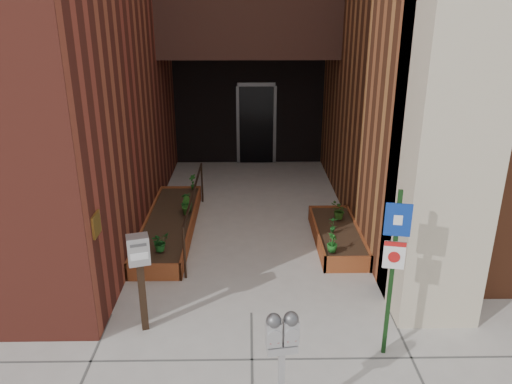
{
  "coord_description": "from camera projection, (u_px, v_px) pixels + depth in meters",
  "views": [
    {
      "loc": [
        -0.03,
        -6.06,
        4.16
      ],
      "look_at": [
        0.1,
        1.8,
        1.17
      ],
      "focal_mm": 35.0,
      "sensor_mm": 36.0,
      "label": 1
    }
  ],
  "objects": [
    {
      "name": "planter_right",
      "position": [
        337.0,
        237.0,
        9.18
      ],
      "size": [
        0.8,
        2.2,
        0.3
      ],
      "color": "brown",
      "rests_on": "ground"
    },
    {
      "name": "payment_dropbox",
      "position": [
        140.0,
        263.0,
        6.45
      ],
      "size": [
        0.32,
        0.28,
        1.4
      ],
      "color": "black",
      "rests_on": "ground"
    },
    {
      "name": "shrub_right_c",
      "position": [
        339.0,
        211.0,
        9.46
      ],
      "size": [
        0.42,
        0.42,
        0.33
      ],
      "primitive_type": "imported",
      "rotation": [
        0.0,
        0.0,
        4.02
      ],
      "color": "#265117",
      "rests_on": "planter_right"
    },
    {
      "name": "shrub_left_c",
      "position": [
        186.0,
        202.0,
        9.81
      ],
      "size": [
        0.3,
        0.3,
        0.39
      ],
      "primitive_type": "imported",
      "rotation": [
        0.0,
        0.0,
        3.66
      ],
      "color": "#17521B",
      "rests_on": "planter_left"
    },
    {
      "name": "shrub_right_a",
      "position": [
        332.0,
        243.0,
        8.21
      ],
      "size": [
        0.24,
        0.24,
        0.32
      ],
      "primitive_type": "imported",
      "rotation": [
        0.0,
        0.0,
        1.12
      ],
      "color": "#195A1B",
      "rests_on": "planter_right"
    },
    {
      "name": "handrail",
      "position": [
        194.0,
        198.0,
        9.34
      ],
      "size": [
        0.04,
        3.34,
        0.9
      ],
      "color": "black",
      "rests_on": "ground"
    },
    {
      "name": "ground",
      "position": [
        251.0,
        313.0,
        7.14
      ],
      "size": [
        80.0,
        80.0,
        0.0
      ],
      "primitive_type": "plane",
      "color": "#9E9991",
      "rests_on": "ground"
    },
    {
      "name": "parking_meter",
      "position": [
        282.0,
        342.0,
        4.8
      ],
      "size": [
        0.33,
        0.17,
        1.43
      ],
      "color": "#B0B0B2",
      "rests_on": "ground"
    },
    {
      "name": "planter_left",
      "position": [
        170.0,
        226.0,
        9.59
      ],
      "size": [
        0.9,
        3.6,
        0.3
      ],
      "color": "brown",
      "rests_on": "ground"
    },
    {
      "name": "shrub_left_d",
      "position": [
        193.0,
        182.0,
        10.97
      ],
      "size": [
        0.25,
        0.25,
        0.34
      ],
      "primitive_type": "imported",
      "rotation": [
        0.0,
        0.0,
        5.38
      ],
      "color": "#1E631C",
      "rests_on": "planter_left"
    },
    {
      "name": "shrub_right_b",
      "position": [
        333.0,
        224.0,
        8.92
      ],
      "size": [
        0.19,
        0.19,
        0.3
      ],
      "primitive_type": "imported",
      "rotation": [
        0.0,
        0.0,
        2.91
      ],
      "color": "#1A5D20",
      "rests_on": "planter_right"
    },
    {
      "name": "sign_post",
      "position": [
        394.0,
        258.0,
        5.85
      ],
      "size": [
        0.3,
        0.1,
        2.2
      ],
      "color": "black",
      "rests_on": "ground"
    },
    {
      "name": "shrub_left_a",
      "position": [
        160.0,
        242.0,
        8.25
      ],
      "size": [
        0.41,
        0.41,
        0.33
      ],
      "primitive_type": "imported",
      "rotation": [
        0.0,
        0.0,
        0.82
      ],
      "color": "#17521B",
      "rests_on": "planter_left"
    },
    {
      "name": "shrub_left_b",
      "position": [
        186.0,
        205.0,
        9.68
      ],
      "size": [
        0.26,
        0.26,
        0.36
      ],
      "primitive_type": "imported",
      "rotation": [
        0.0,
        0.0,
        1.96
      ],
      "color": "#25601B",
      "rests_on": "planter_left"
    }
  ]
}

